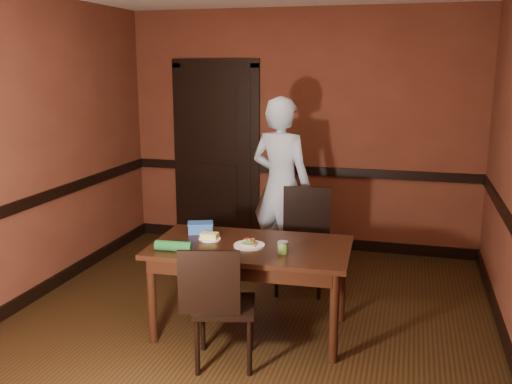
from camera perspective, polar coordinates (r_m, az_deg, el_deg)
The scene contains 19 objects.
floor at distance 4.75m, azimuth -1.15°, elevation -13.38°, with size 4.00×4.50×0.01m, color black.
wall_back at distance 6.50m, azimuth 4.47°, elevation 6.10°, with size 4.00×0.02×2.70m, color #592A1B.
wall_front at distance 2.33m, azimuth -17.34°, elevation -6.22°, with size 4.00×0.02×2.70m, color #592A1B.
wall_left at distance 5.26m, azimuth -22.66°, elevation 3.65°, with size 0.02×4.50×2.70m, color #592A1B.
dado_back at distance 6.55m, azimuth 4.38°, elevation 2.17°, with size 4.00×0.03×0.10m, color black.
dado_left at distance 5.33m, azimuth -22.13°, elevation -1.13°, with size 0.03×4.50×0.10m, color black.
baseboard_back at distance 6.75m, azimuth 4.26°, elevation -4.86°, with size 4.00×0.03×0.12m, color black.
baseboard_left at distance 5.57m, azimuth -21.41°, elevation -9.56°, with size 0.03×4.50×0.12m, color black.
baseboard_right at distance 4.62m, azimuth 24.00°, elevation -14.45°, with size 0.03×4.50×0.12m, color black.
door at distance 6.76m, azimuth -4.00°, elevation 4.15°, with size 1.05×0.07×2.20m.
dining_table at distance 4.55m, azimuth -0.53°, elevation -9.60°, with size 1.53×0.86×0.72m, color black.
chair_far at distance 5.32m, azimuth 4.37°, elevation -4.94°, with size 0.45×0.45×0.96m, color black, non-canonical shape.
chair_near at distance 4.07m, azimuth -3.14°, elevation -11.10°, with size 0.42×0.42×0.89m, color black, non-canonical shape.
person at distance 5.73m, azimuth 2.52°, elevation 0.63°, with size 0.65×0.43×1.79m, color silver.
sandwich_plate at distance 4.38m, azimuth -0.68°, elevation -5.26°, with size 0.24×0.24×0.06m.
sauce_jar at distance 4.22m, azimuth 2.70°, elevation -5.56°, with size 0.08×0.08×0.09m.
cheese_saucer at distance 4.57m, azimuth -4.66°, elevation -4.50°, with size 0.18×0.18×0.06m.
food_tub at distance 4.75m, azimuth -5.58°, elevation -3.56°, with size 0.24×0.21×0.09m.
wrapped_veg at distance 4.32m, azimuth -8.25°, elevation -5.37°, with size 0.08×0.08×0.28m, color #165222.
Camera 1 is at (1.22, -4.09, 2.08)m, focal length 40.00 mm.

